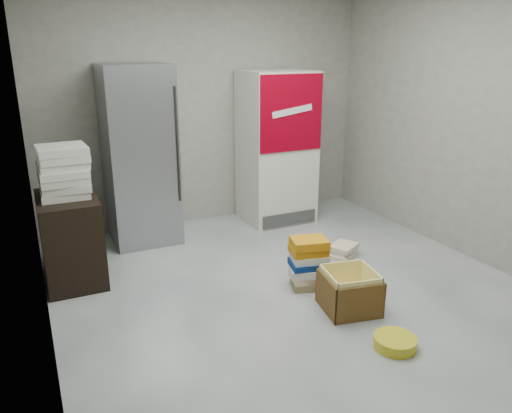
{
  "coord_description": "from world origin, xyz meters",
  "views": [
    {
      "loc": [
        -2.0,
        -3.14,
        2.08
      ],
      "look_at": [
        -0.19,
        0.7,
        0.7
      ],
      "focal_mm": 35.0,
      "sensor_mm": 36.0,
      "label": 1
    }
  ],
  "objects_px": {
    "steel_fridge": "(140,156)",
    "wood_shelf": "(71,239)",
    "phonebook_stack_main": "(309,263)",
    "coke_cooler": "(277,147)",
    "cardboard_box": "(349,294)"
  },
  "relations": [
    {
      "from": "steel_fridge",
      "to": "phonebook_stack_main",
      "type": "height_order",
      "value": "steel_fridge"
    },
    {
      "from": "cardboard_box",
      "to": "steel_fridge",
      "type": "bearing_deg",
      "value": 127.16
    },
    {
      "from": "steel_fridge",
      "to": "wood_shelf",
      "type": "xyz_separation_m",
      "value": [
        -0.83,
        -0.73,
        -0.55
      ]
    },
    {
      "from": "coke_cooler",
      "to": "cardboard_box",
      "type": "bearing_deg",
      "value": -102.47
    },
    {
      "from": "steel_fridge",
      "to": "coke_cooler",
      "type": "bearing_deg",
      "value": -0.18
    },
    {
      "from": "wood_shelf",
      "to": "steel_fridge",
      "type": "bearing_deg",
      "value": 41.31
    },
    {
      "from": "cardboard_box",
      "to": "coke_cooler",
      "type": "bearing_deg",
      "value": 88.09
    },
    {
      "from": "phonebook_stack_main",
      "to": "cardboard_box",
      "type": "xyz_separation_m",
      "value": [
        0.09,
        -0.5,
        -0.09
      ]
    },
    {
      "from": "wood_shelf",
      "to": "phonebook_stack_main",
      "type": "bearing_deg",
      "value": -29.39
    },
    {
      "from": "coke_cooler",
      "to": "phonebook_stack_main",
      "type": "relative_size",
      "value": 3.93
    },
    {
      "from": "steel_fridge",
      "to": "coke_cooler",
      "type": "xyz_separation_m",
      "value": [
        1.65,
        -0.01,
        -0.05
      ]
    },
    {
      "from": "coke_cooler",
      "to": "phonebook_stack_main",
      "type": "xyz_separation_m",
      "value": [
        -0.6,
        -1.79,
        -0.68
      ]
    },
    {
      "from": "wood_shelf",
      "to": "cardboard_box",
      "type": "bearing_deg",
      "value": -38.25
    },
    {
      "from": "steel_fridge",
      "to": "coke_cooler",
      "type": "relative_size",
      "value": 1.06
    },
    {
      "from": "coke_cooler",
      "to": "phonebook_stack_main",
      "type": "distance_m",
      "value": 2.0
    }
  ]
}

